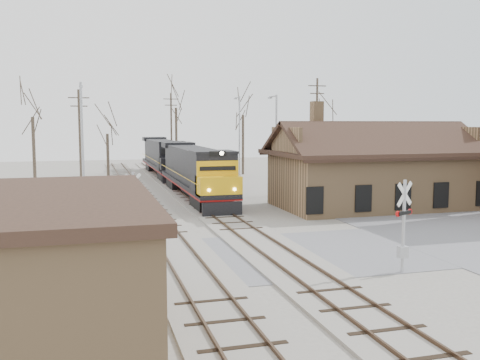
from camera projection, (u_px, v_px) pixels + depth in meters
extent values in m
plane|color=gray|center=(276.00, 255.00, 25.57)|extent=(140.00, 140.00, 0.00)
cube|color=slate|center=(276.00, 255.00, 25.57)|extent=(60.00, 9.00, 0.03)
cube|color=gray|center=(208.00, 207.00, 39.92)|extent=(3.40, 90.00, 0.12)
cube|color=#473323|center=(199.00, 206.00, 39.71)|extent=(0.08, 90.00, 0.14)
cube|color=#473323|center=(218.00, 205.00, 40.10)|extent=(0.08, 90.00, 0.14)
cube|color=gray|center=(148.00, 209.00, 38.70)|extent=(3.40, 90.00, 0.12)
cube|color=#473323|center=(138.00, 208.00, 38.50)|extent=(0.08, 90.00, 0.14)
cube|color=#473323|center=(158.00, 207.00, 38.89)|extent=(0.08, 90.00, 0.14)
cube|color=#9F7A52|center=(373.00, 180.00, 40.08)|extent=(14.00, 8.00, 4.00)
cube|color=black|center=(374.00, 152.00, 39.86)|extent=(15.20, 9.20, 0.30)
cube|color=black|center=(391.00, 140.00, 37.55)|extent=(15.00, 4.71, 2.66)
cube|color=black|center=(359.00, 138.00, 41.95)|extent=(15.00, 4.71, 2.66)
cube|color=#9F7A52|center=(317.00, 116.00, 39.93)|extent=(0.80, 0.80, 2.20)
cube|color=black|center=(211.00, 202.00, 39.10)|extent=(2.44, 3.90, 0.98)
cube|color=black|center=(182.00, 183.00, 51.25)|extent=(2.44, 3.90, 0.98)
cube|color=black|center=(194.00, 182.00, 45.09)|extent=(2.93, 19.52, 0.34)
cube|color=maroon|center=(194.00, 185.00, 45.12)|extent=(2.95, 19.52, 0.12)
cube|color=black|center=(191.00, 163.00, 46.10)|extent=(2.54, 14.16, 2.73)
cube|color=black|center=(213.00, 172.00, 38.02)|extent=(2.93, 2.73, 2.73)
cube|color=#E9AA0C|center=(219.00, 186.00, 36.52)|extent=(2.93, 1.76, 1.37)
cube|color=black|center=(222.00, 209.00, 35.74)|extent=(2.73, 0.25, 0.98)
cylinder|color=#FFF2CC|center=(222.00, 153.00, 35.42)|extent=(0.27, 0.10, 0.27)
cube|color=black|center=(171.00, 176.00, 58.27)|extent=(2.44, 3.90, 0.98)
cube|color=black|center=(156.00, 167.00, 70.41)|extent=(2.44, 3.90, 0.98)
cube|color=black|center=(163.00, 164.00, 64.26)|extent=(2.93, 19.52, 0.34)
cube|color=maroon|center=(163.00, 166.00, 64.28)|extent=(2.95, 19.52, 0.12)
cube|color=black|center=(161.00, 151.00, 65.26)|extent=(2.54, 14.16, 2.73)
cube|color=black|center=(171.00, 155.00, 57.18)|extent=(2.93, 2.73, 2.73)
cube|color=black|center=(174.00, 164.00, 55.68)|extent=(2.93, 1.76, 1.37)
cube|color=black|center=(176.00, 179.00, 54.90)|extent=(2.73, 0.25, 0.98)
cylinder|color=#A5A8AD|center=(404.00, 227.00, 22.34)|extent=(0.14, 0.14, 3.95)
cube|color=silver|center=(405.00, 194.00, 22.19)|extent=(0.96, 0.46, 1.03)
cube|color=silver|center=(405.00, 194.00, 22.19)|extent=(0.96, 0.46, 1.03)
cube|color=black|center=(404.00, 213.00, 22.28)|extent=(0.87, 0.50, 0.15)
cylinder|color=#B20C0C|center=(398.00, 214.00, 21.99)|extent=(0.25, 0.17, 0.24)
cylinder|color=#B20C0C|center=(410.00, 212.00, 22.56)|extent=(0.25, 0.17, 0.24)
cube|color=#A5A8AD|center=(403.00, 252.00, 22.45)|extent=(0.39, 0.30, 0.49)
cylinder|color=#A5A8AD|center=(133.00, 206.00, 28.65)|extent=(0.13, 0.13, 3.70)
cube|color=silver|center=(133.00, 182.00, 28.51)|extent=(0.92, 0.37, 0.97)
cube|color=silver|center=(133.00, 182.00, 28.51)|extent=(0.92, 0.37, 0.97)
cube|color=black|center=(133.00, 196.00, 28.59)|extent=(0.83, 0.43, 0.14)
cylinder|color=#B20C0C|center=(140.00, 195.00, 28.83)|extent=(0.24, 0.15, 0.22)
cylinder|color=#B20C0C|center=(126.00, 197.00, 28.35)|extent=(0.24, 0.15, 0.22)
cube|color=#A5A8AD|center=(134.00, 225.00, 28.76)|extent=(0.37, 0.28, 0.46)
cylinder|color=#A5A8AD|center=(83.00, 148.00, 37.23)|extent=(0.18, 0.18, 9.11)
cylinder|color=#A5A8AD|center=(81.00, 84.00, 37.62)|extent=(0.12, 1.80, 0.12)
cube|color=#A5A8AD|center=(81.00, 86.00, 38.39)|extent=(0.25, 0.50, 0.12)
cylinder|color=#A5A8AD|center=(276.00, 146.00, 45.80)|extent=(0.18, 0.18, 8.68)
cylinder|color=#A5A8AD|center=(273.00, 96.00, 46.21)|extent=(0.12, 1.80, 0.12)
cube|color=#A5A8AD|center=(270.00, 98.00, 46.99)|extent=(0.25, 0.50, 0.12)
cylinder|color=#A5A8AD|center=(240.00, 139.00, 57.99)|extent=(0.18, 0.18, 9.16)
cylinder|color=#A5A8AD|center=(237.00, 97.00, 58.37)|extent=(0.12, 1.80, 0.12)
cube|color=#A5A8AD|center=(235.00, 99.00, 59.15)|extent=(0.25, 0.50, 0.12)
cylinder|color=#382D23|center=(80.00, 139.00, 51.96)|extent=(0.24, 0.24, 9.51)
cube|color=#382D23|center=(79.00, 98.00, 51.54)|extent=(2.00, 0.10, 0.10)
cube|color=#382D23|center=(79.00, 106.00, 51.62)|extent=(1.60, 0.10, 0.10)
cylinder|color=#382D23|center=(171.00, 132.00, 70.46)|extent=(0.24, 0.24, 10.21)
cube|color=#382D23|center=(171.00, 99.00, 70.00)|extent=(2.00, 0.10, 0.10)
cube|color=#382D23|center=(171.00, 105.00, 70.08)|extent=(1.60, 0.10, 0.10)
cylinder|color=#382D23|center=(317.00, 130.00, 56.98)|extent=(0.24, 0.24, 11.00)
cube|color=#382D23|center=(317.00, 86.00, 56.48)|extent=(2.00, 0.10, 0.10)
cube|color=#382D23|center=(317.00, 93.00, 56.56)|extent=(1.60, 0.10, 0.10)
cylinder|color=#382D23|center=(34.00, 152.00, 52.34)|extent=(0.32, 0.32, 6.88)
cylinder|color=#382D23|center=(108.00, 157.00, 59.50)|extent=(0.32, 0.32, 5.10)
cylinder|color=#382D23|center=(176.00, 140.00, 69.73)|extent=(0.32, 0.32, 8.26)
cylinder|color=#382D23|center=(243.00, 145.00, 65.44)|extent=(0.32, 0.32, 7.27)
cylinder|color=#382D23|center=(325.00, 149.00, 66.04)|extent=(0.32, 0.32, 6.24)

